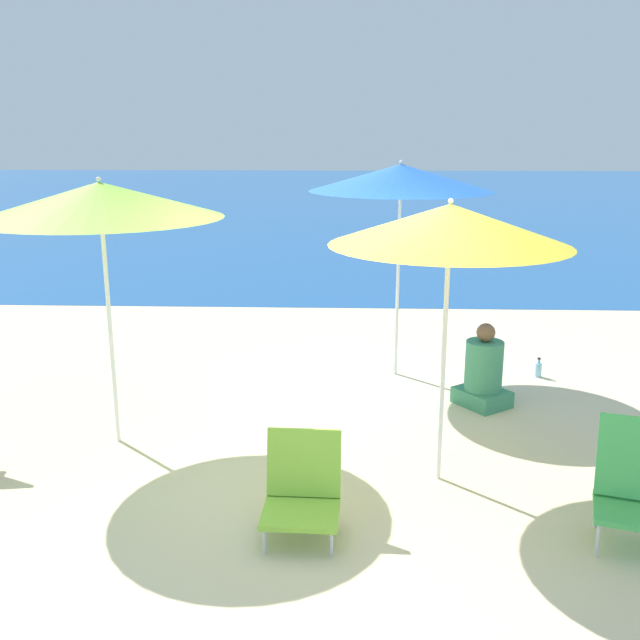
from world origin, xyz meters
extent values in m
plane|color=beige|center=(0.00, 0.00, 0.00)|extent=(60.00, 60.00, 0.00)
cube|color=#1E5699|center=(0.00, 25.58, 0.00)|extent=(60.00, 40.00, 0.01)
cylinder|color=white|center=(-1.84, 0.65, 0.97)|extent=(0.04, 0.04, 1.95)
cone|color=#8ECC3D|center=(-1.84, 0.65, 2.09)|extent=(1.98, 1.98, 0.29)
sphere|color=white|center=(-1.84, 0.65, 2.26)|extent=(0.04, 0.04, 0.04)
cylinder|color=white|center=(0.88, 0.05, 0.92)|extent=(0.04, 0.04, 1.84)
cone|color=yellow|center=(0.88, 0.05, 1.98)|extent=(1.75, 1.75, 0.30)
sphere|color=white|center=(0.88, 0.05, 2.15)|extent=(0.04, 0.04, 0.04)
cylinder|color=white|center=(0.70, 2.53, 1.01)|extent=(0.04, 0.04, 2.02)
cone|color=blue|center=(0.70, 2.53, 2.16)|extent=(1.94, 1.94, 0.28)
sphere|color=white|center=(0.70, 2.53, 2.32)|extent=(0.04, 0.04, 0.04)
cylinder|color=silver|center=(1.75, -0.98, 0.12)|extent=(0.02, 0.02, 0.23)
cylinder|color=silver|center=(1.86, -0.64, 0.12)|extent=(0.02, 0.02, 0.23)
cube|color=#47B756|center=(2.01, -0.87, 0.25)|extent=(0.59, 0.55, 0.04)
cube|color=#47B756|center=(2.07, -0.67, 0.54)|extent=(0.52, 0.34, 0.53)
cylinder|color=silver|center=(-0.37, -1.02, 0.08)|extent=(0.02, 0.02, 0.17)
cylinder|color=silver|center=(0.06, -1.04, 0.08)|extent=(0.02, 0.02, 0.17)
cylinder|color=silver|center=(-0.35, -0.64, 0.08)|extent=(0.02, 0.02, 0.17)
cylinder|color=silver|center=(0.08, -0.66, 0.08)|extent=(0.02, 0.02, 0.17)
cube|color=#8ECC3D|center=(-0.14, -0.84, 0.19)|extent=(0.52, 0.47, 0.04)
cube|color=#8ECC3D|center=(-0.13, -0.61, 0.44)|extent=(0.51, 0.15, 0.46)
cube|color=#3F8C66|center=(1.50, 1.62, 0.08)|extent=(0.61, 0.62, 0.16)
cylinder|color=#3F8C66|center=(1.50, 1.62, 0.41)|extent=(0.37, 0.37, 0.50)
sphere|color=brown|center=(1.50, 1.62, 0.75)|extent=(0.18, 0.18, 0.18)
cylinder|color=#8CCCEA|center=(2.27, 2.49, 0.08)|extent=(0.07, 0.07, 0.15)
cylinder|color=#8CCCEA|center=(2.27, 2.49, 0.18)|extent=(0.03, 0.03, 0.05)
cylinder|color=black|center=(2.27, 2.49, 0.21)|extent=(0.04, 0.04, 0.02)
camera|label=1|loc=(0.14, -5.06, 2.62)|focal=40.00mm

